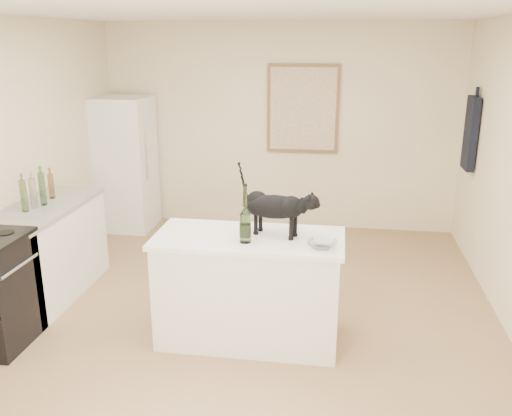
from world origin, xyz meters
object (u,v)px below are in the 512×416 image
at_px(black_cat, 274,210).
at_px(fridge, 125,164).
at_px(glass_bowl, 322,244).
at_px(wine_bottle, 245,217).

bearing_deg(black_cat, fridge, 148.13).
bearing_deg(glass_bowl, fridge, 134.11).
height_order(fridge, wine_bottle, fridge).
bearing_deg(black_cat, glass_bowl, -13.73).
distance_m(fridge, black_cat, 3.36).
height_order(black_cat, wine_bottle, black_cat).
distance_m(fridge, wine_bottle, 3.38).
bearing_deg(wine_bottle, glass_bowl, -2.97).
bearing_deg(glass_bowl, wine_bottle, 177.03).
relative_size(black_cat, wine_bottle, 1.48).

